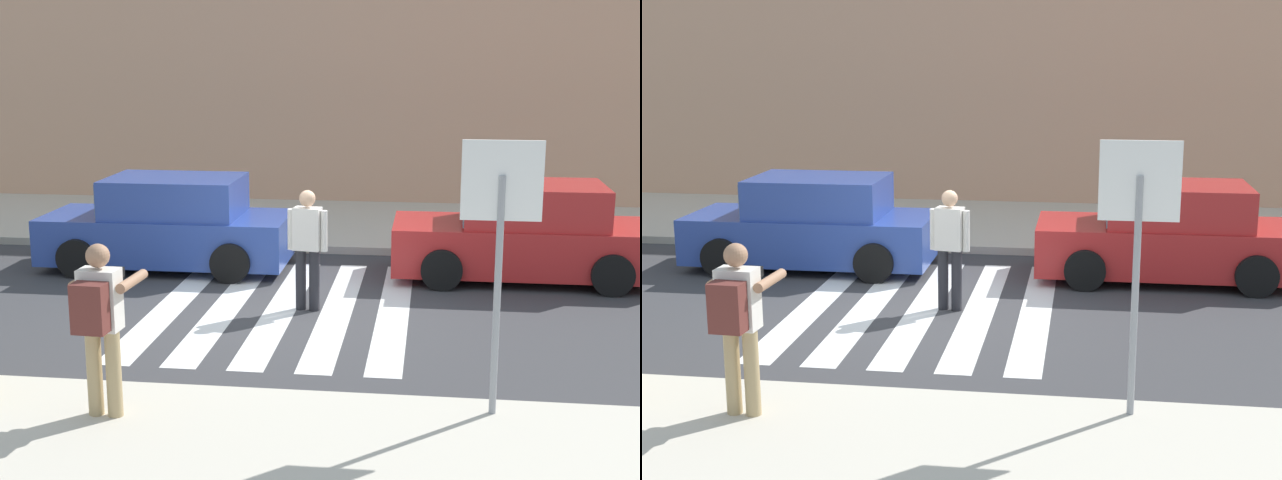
# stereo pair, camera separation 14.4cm
# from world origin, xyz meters

# --- Properties ---
(ground_plane) EXTENTS (120.00, 120.00, 0.00)m
(ground_plane) POSITION_xyz_m (0.00, 0.00, 0.00)
(ground_plane) COLOR #38383A
(sidewalk_far) EXTENTS (60.00, 4.80, 0.14)m
(sidewalk_far) POSITION_xyz_m (0.00, 6.00, 0.07)
(sidewalk_far) COLOR beige
(sidewalk_far) RESTS_ON ground
(building_facade_far) EXTENTS (56.00, 4.00, 7.87)m
(building_facade_far) POSITION_xyz_m (0.00, 10.40, 3.94)
(building_facade_far) COLOR tan
(building_facade_far) RESTS_ON ground
(crosswalk_stripe_0) EXTENTS (0.44, 5.20, 0.01)m
(crosswalk_stripe_0) POSITION_xyz_m (-1.60, 0.20, 0.00)
(crosswalk_stripe_0) COLOR silver
(crosswalk_stripe_0) RESTS_ON ground
(crosswalk_stripe_1) EXTENTS (0.44, 5.20, 0.01)m
(crosswalk_stripe_1) POSITION_xyz_m (-0.80, 0.20, 0.00)
(crosswalk_stripe_1) COLOR silver
(crosswalk_stripe_1) RESTS_ON ground
(crosswalk_stripe_2) EXTENTS (0.44, 5.20, 0.01)m
(crosswalk_stripe_2) POSITION_xyz_m (0.00, 0.20, 0.00)
(crosswalk_stripe_2) COLOR silver
(crosswalk_stripe_2) RESTS_ON ground
(crosswalk_stripe_3) EXTENTS (0.44, 5.20, 0.01)m
(crosswalk_stripe_3) POSITION_xyz_m (0.80, 0.20, 0.00)
(crosswalk_stripe_3) COLOR silver
(crosswalk_stripe_3) RESTS_ON ground
(crosswalk_stripe_4) EXTENTS (0.44, 5.20, 0.01)m
(crosswalk_stripe_4) POSITION_xyz_m (1.60, 0.20, 0.00)
(crosswalk_stripe_4) COLOR silver
(crosswalk_stripe_4) RESTS_ON ground
(stop_sign) EXTENTS (0.76, 0.08, 2.70)m
(stop_sign) POSITION_xyz_m (2.75, -3.53, 2.11)
(stop_sign) COLOR gray
(stop_sign) RESTS_ON sidewalk_near
(photographer_with_backpack) EXTENTS (0.61, 0.86, 1.72)m
(photographer_with_backpack) POSITION_xyz_m (-1.02, -4.11, 1.17)
(photographer_with_backpack) COLOR tan
(photographer_with_backpack) RESTS_ON sidewalk_near
(pedestrian_crossing) EXTENTS (0.57, 0.29, 1.72)m
(pedestrian_crossing) POSITION_xyz_m (0.38, 0.15, 0.97)
(pedestrian_crossing) COLOR #232328
(pedestrian_crossing) RESTS_ON ground
(parked_car_blue) EXTENTS (4.10, 1.92, 1.55)m
(parked_car_blue) POSITION_xyz_m (-2.27, 2.30, 0.73)
(parked_car_blue) COLOR #284293
(parked_car_blue) RESTS_ON ground
(parked_car_red) EXTENTS (4.10, 1.92, 1.55)m
(parked_car_red) POSITION_xyz_m (3.58, 2.30, 0.73)
(parked_car_red) COLOR red
(parked_car_red) RESTS_ON ground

